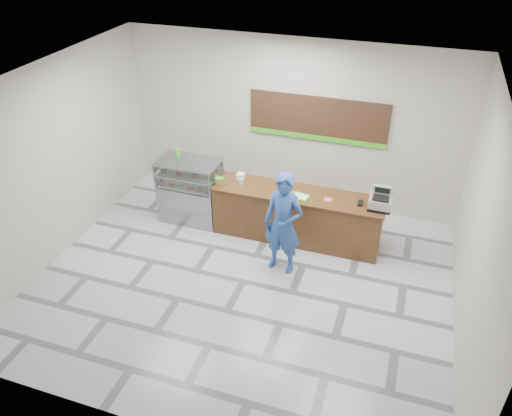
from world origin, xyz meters
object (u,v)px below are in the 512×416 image
(display_case, at_px, (190,190))
(cash_register, at_px, (381,201))
(sales_counter, at_px, (297,216))
(customer, at_px, (283,224))
(serving_tray, at_px, (300,196))

(display_case, relative_size, cash_register, 3.15)
(sales_counter, height_order, cash_register, cash_register)
(sales_counter, distance_m, customer, 1.05)
(display_case, distance_m, serving_tray, 2.32)
(cash_register, bearing_deg, serving_tray, -175.85)
(display_case, height_order, customer, customer)
(serving_tray, distance_m, customer, 0.84)
(display_case, relative_size, serving_tray, 3.37)
(cash_register, relative_size, serving_tray, 1.07)
(serving_tray, bearing_deg, display_case, -172.38)
(cash_register, relative_size, customer, 0.22)
(serving_tray, xyz_separation_m, customer, (-0.08, -0.84, -0.08))
(sales_counter, relative_size, display_case, 2.45)
(display_case, xyz_separation_m, serving_tray, (2.28, -0.12, 0.36))
(serving_tray, bearing_deg, sales_counter, 128.50)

